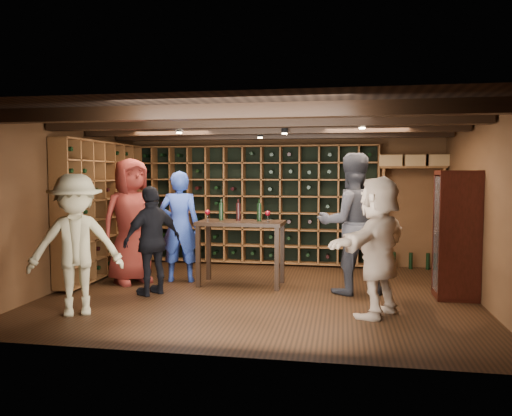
% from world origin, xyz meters
% --- Properties ---
extents(ground, '(6.00, 6.00, 0.00)m').
position_xyz_m(ground, '(0.00, 0.00, 0.00)').
color(ground, black).
rests_on(ground, ground).
extents(room_shell, '(6.00, 6.00, 6.00)m').
position_xyz_m(room_shell, '(0.00, 0.05, 2.42)').
color(room_shell, '#55351D').
rests_on(room_shell, ground).
extents(wine_rack_back, '(4.65, 0.30, 2.20)m').
position_xyz_m(wine_rack_back, '(-0.52, 2.33, 1.15)').
color(wine_rack_back, brown).
rests_on(wine_rack_back, ground).
extents(wine_rack_left, '(0.30, 2.65, 2.20)m').
position_xyz_m(wine_rack_left, '(-2.83, 0.82, 1.15)').
color(wine_rack_left, brown).
rests_on(wine_rack_left, ground).
extents(crate_shelf, '(1.20, 0.32, 2.07)m').
position_xyz_m(crate_shelf, '(2.41, 2.32, 1.57)').
color(crate_shelf, brown).
rests_on(crate_shelf, ground).
extents(display_cabinet, '(0.55, 0.50, 1.75)m').
position_xyz_m(display_cabinet, '(2.71, 0.20, 0.86)').
color(display_cabinet, black).
rests_on(display_cabinet, ground).
extents(man_blue_shirt, '(0.71, 0.52, 1.78)m').
position_xyz_m(man_blue_shirt, '(-1.41, 0.61, 0.89)').
color(man_blue_shirt, navy).
rests_on(man_blue_shirt, ground).
extents(man_grey_suit, '(1.16, 1.02, 2.03)m').
position_xyz_m(man_grey_suit, '(1.29, 0.28, 1.02)').
color(man_grey_suit, black).
rests_on(man_grey_suit, ground).
extents(guest_red_floral, '(1.11, 1.14, 1.98)m').
position_xyz_m(guest_red_floral, '(-2.14, 0.39, 0.99)').
color(guest_red_floral, maroon).
rests_on(guest_red_floral, ground).
extents(guest_woman_black, '(0.84, 0.97, 1.56)m').
position_xyz_m(guest_woman_black, '(-1.52, -0.29, 0.78)').
color(guest_woman_black, black).
rests_on(guest_woman_black, ground).
extents(guest_khaki, '(1.29, 1.10, 1.74)m').
position_xyz_m(guest_khaki, '(-2.06, -1.42, 0.87)').
color(guest_khaki, tan).
rests_on(guest_khaki, ground).
extents(guest_beige, '(1.26, 1.62, 1.71)m').
position_xyz_m(guest_beige, '(1.59, -0.83, 0.86)').
color(guest_beige, tan).
rests_on(guest_beige, ground).
extents(tasting_table, '(1.34, 0.70, 1.28)m').
position_xyz_m(tasting_table, '(-0.39, 0.52, 0.87)').
color(tasting_table, black).
rests_on(tasting_table, ground).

